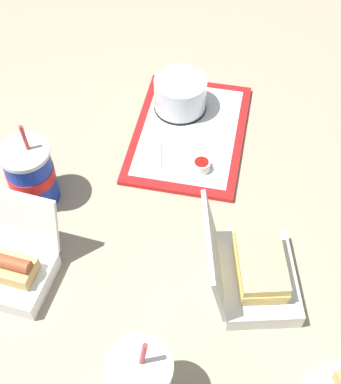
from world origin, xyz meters
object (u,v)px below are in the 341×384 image
object	(u,v)px
cake_container	(180,95)
soda_cup_center	(141,383)
soda_cup_right	(31,175)
food_tray	(189,133)
ketchup_cup	(201,165)
clamshell_hotdog_back	(3,265)
clamshell_sandwich_center	(254,271)
plastic_fork	(159,152)

from	to	relation	value
cake_container	soda_cup_center	bearing A→B (deg)	177.11
soda_cup_right	soda_cup_center	bearing A→B (deg)	-147.57
cake_container	soda_cup_right	xyz separation A→B (m)	(-0.29, 0.30, 0.02)
soda_cup_center	soda_cup_right	xyz separation A→B (m)	(0.42, 0.27, 0.00)
food_tray	soda_cup_center	size ratio (longest dim) A/B	1.91
cake_container	ketchup_cup	xyz separation A→B (m)	(-0.20, -0.06, -0.03)
clamshell_hotdog_back	clamshell_sandwich_center	distance (m)	0.48
ketchup_cup	clamshell_hotdog_back	size ratio (longest dim) A/B	0.18
clamshell_hotdog_back	food_tray	bearing A→B (deg)	-40.67
plastic_fork	clamshell_hotdog_back	world-z (taller)	clamshell_hotdog_back
food_tray	soda_cup_center	distance (m)	0.63
cake_container	soda_cup_center	world-z (taller)	soda_cup_center
food_tray	ketchup_cup	size ratio (longest dim) A/B	10.11
clamshell_sandwich_center	soda_cup_center	world-z (taller)	soda_cup_center
ketchup_cup	clamshell_sandwich_center	bearing A→B (deg)	-159.76
food_tray	cake_container	size ratio (longest dim) A/B	3.11
ketchup_cup	cake_container	bearing A→B (deg)	15.58
ketchup_cup	food_tray	bearing A→B (deg)	14.25
food_tray	clamshell_sandwich_center	world-z (taller)	clamshell_sandwich_center
clamshell_sandwich_center	food_tray	bearing A→B (deg)	18.48
food_tray	soda_cup_right	distance (m)	0.39
food_tray	clamshell_hotdog_back	size ratio (longest dim) A/B	1.87
cake_container	ketchup_cup	world-z (taller)	cake_container
clamshell_sandwich_center	soda_cup_right	world-z (taller)	soda_cup_right
soda_cup_right	cake_container	bearing A→B (deg)	-46.54
clamshell_sandwich_center	soda_cup_center	size ratio (longest dim) A/B	0.99
cake_container	soda_cup_right	size ratio (longest dim) A/B	0.62
ketchup_cup	soda_cup_right	distance (m)	0.37
clamshell_hotdog_back	soda_cup_right	bearing A→B (deg)	-5.51
ketchup_cup	soda_cup_center	bearing A→B (deg)	169.80
food_tray	cake_container	distance (m)	0.10
clamshell_hotdog_back	cake_container	bearing A→B (deg)	-33.60
cake_container	clamshell_hotdog_back	world-z (taller)	clamshell_hotdog_back
food_tray	soda_cup_right	xyz separation A→B (m)	(-0.21, 0.33, 0.07)
cake_container	clamshell_sandwich_center	distance (m)	0.50
ketchup_cup	plastic_fork	world-z (taller)	ketchup_cup
food_tray	clamshell_hotdog_back	xyz separation A→B (m)	(-0.40, 0.35, 0.03)
food_tray	plastic_fork	xyz separation A→B (m)	(-0.07, 0.07, 0.01)
ketchup_cup	soda_cup_center	world-z (taller)	soda_cup_center
cake_container	soda_cup_right	distance (m)	0.42
ketchup_cup	soda_cup_center	distance (m)	0.52
ketchup_cup	soda_cup_right	bearing A→B (deg)	103.68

